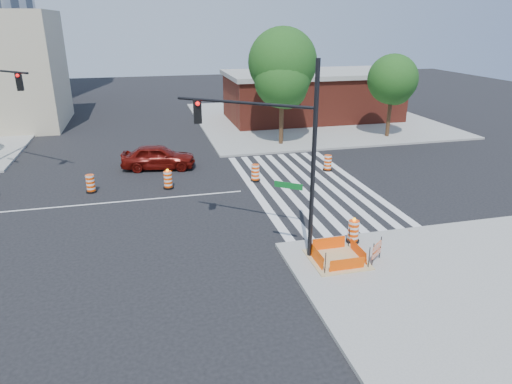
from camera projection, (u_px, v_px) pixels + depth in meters
ground at (113, 202)px, 24.43m from camera, size 120.00×120.00×0.00m
sidewalk_ne at (311, 119)px, 44.84m from camera, size 22.00×22.00×0.15m
crosswalk_east at (306, 185)px, 26.92m from camera, size 6.75×13.50×0.01m
lane_centerline at (113, 202)px, 24.43m from camera, size 14.00×0.12×0.01m
excavation_pit at (337, 258)px, 18.23m from camera, size 2.20×2.20×0.90m
brick_storefront at (312, 96)px, 44.05m from camera, size 16.50×8.50×4.60m
red_coupe at (158, 157)px, 29.73m from camera, size 4.96×2.64×1.61m
signal_pole_se at (274, 142)px, 17.54m from camera, size 4.74×3.69×7.77m
pit_drum at (353, 232)px, 19.59m from camera, size 0.57×0.57×1.13m
barricade at (377, 250)px, 17.94m from camera, size 0.66×0.54×0.96m
tree_north_c at (282, 83)px, 33.99m from camera, size 4.16×4.16×7.07m
tree_north_d at (283, 66)px, 34.24m from camera, size 5.18×5.18×8.80m
tree_north_e at (393, 82)px, 36.38m from camera, size 3.96×3.96×6.74m
median_drum_2 at (91, 184)px, 25.72m from camera, size 0.60×0.60×1.02m
median_drum_3 at (168, 180)px, 26.31m from camera, size 0.60×0.60×1.18m
median_drum_4 at (255, 173)px, 27.54m from camera, size 0.60×0.60×1.02m
median_drum_5 at (328, 163)px, 29.44m from camera, size 0.60×0.60×1.02m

